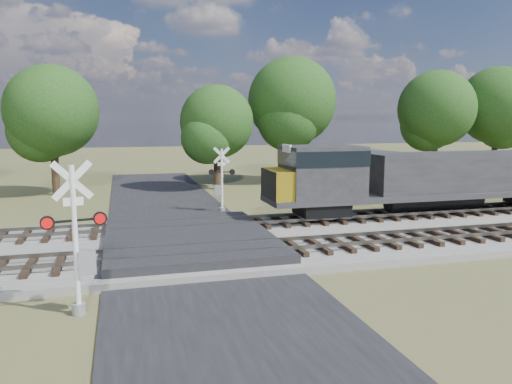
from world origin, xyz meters
name	(u,v)px	position (x,y,z in m)	size (l,w,h in m)	color
ground	(191,250)	(0.00, 0.00, 0.00)	(160.00, 160.00, 0.00)	#4A4C28
ballast_bed	(394,231)	(10.00, 0.50, 0.15)	(140.00, 10.00, 0.30)	gray
road	(191,250)	(0.00, 0.00, 0.04)	(7.00, 60.00, 0.08)	black
crossing_panel	(189,241)	(0.00, 0.50, 0.32)	(7.00, 9.00, 0.62)	#262628
track_near	(275,248)	(3.12, -2.00, 0.41)	(140.00, 2.60, 0.33)	black
track_far	(245,223)	(3.12, 3.00, 0.41)	(140.00, 2.60, 0.33)	black
crossing_signal_near	(79,251)	(-3.96, -6.11, 1.85)	(1.77, 0.49, 4.44)	silver
crossing_signal_far	(221,185)	(2.96, 8.28, 1.63)	(1.58, 0.36, 3.92)	silver
equipment_shed	(358,174)	(13.46, 11.30, 1.66)	(5.39, 5.39, 3.28)	#4B3420
treeline	(257,104)	(8.43, 19.94, 6.72)	(78.84, 11.45, 11.82)	black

